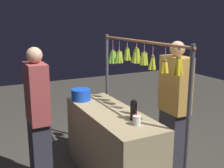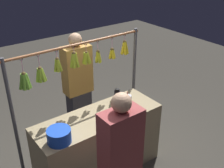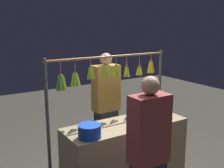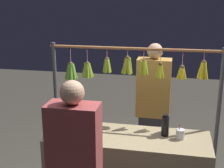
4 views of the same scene
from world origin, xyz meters
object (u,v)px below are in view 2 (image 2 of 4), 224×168
object	(u,v)px
water_bottle	(117,97)
vendor_person	(78,90)
drink_cup	(128,99)
blue_bucket	(59,136)

from	to	relation	value
water_bottle	vendor_person	xyz separation A→B (m)	(0.18, -0.73, -0.15)
drink_cup	vendor_person	xyz separation A→B (m)	(0.33, -0.78, -0.09)
water_bottle	drink_cup	distance (m)	0.17
blue_bucket	vendor_person	size ratio (longest dim) A/B	0.15
blue_bucket	drink_cup	distance (m)	1.17
water_bottle	vendor_person	size ratio (longest dim) A/B	0.13
vendor_person	blue_bucket	bearing A→B (deg)	50.32
drink_cup	vendor_person	distance (m)	0.86
vendor_person	drink_cup	bearing A→B (deg)	113.05
blue_bucket	water_bottle	bearing A→B (deg)	-165.79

